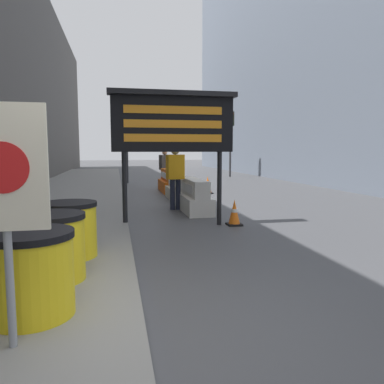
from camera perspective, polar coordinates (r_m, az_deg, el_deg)
name	(u,v)px	position (r m, az deg, el deg)	size (l,w,h in m)	color
ground_plane	(145,336)	(3.50, -7.16, -20.88)	(120.00, 120.00, 0.00)	#474749
barrel_drum_foreground	(31,274)	(3.67, -23.37, -11.35)	(0.77, 0.77, 0.76)	yellow
barrel_drum_middle	(51,247)	(4.55, -20.66, -7.82)	(0.77, 0.77, 0.76)	yellow
barrel_drum_back	(69,229)	(5.45, -18.22, -5.44)	(0.77, 0.77, 0.76)	yellow
warning_sign	(4,184)	(2.98, -26.76, 1.12)	(0.61, 0.08, 1.80)	gray
message_board	(173,124)	(7.78, -2.92, 10.36)	(2.62, 0.36, 2.79)	black
jersey_barrier_white	(193,197)	(9.89, 0.23, -0.75)	(0.64, 2.17, 0.85)	silver
jersey_barrier_cream	(178,189)	(12.34, -2.14, 0.45)	(0.64, 1.76, 0.75)	beige
jersey_barrier_orange_far	(169,182)	(14.55, -3.59, 1.55)	(0.61, 2.06, 0.87)	orange
traffic_cone_near	(234,213)	(8.06, 6.47, -3.19)	(0.31, 0.31, 0.55)	black
traffic_cone_mid	(208,185)	(13.94, 2.40, 1.05)	(0.36, 0.36, 0.64)	black
traffic_light_near_curb	(127,130)	(18.63, -9.94, 9.34)	(0.28, 0.44, 3.57)	#2D2D30
traffic_light_far_side	(231,130)	(22.99, 5.96, 9.41)	(0.28, 0.45, 3.92)	#2D2D30
pedestrian_worker	(165,166)	(16.02, -4.18, 4.05)	(0.49, 0.40, 1.63)	#514C42
pedestrian_passerby	(175,172)	(10.09, -2.57, 3.02)	(0.49, 0.34, 1.72)	#23283D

